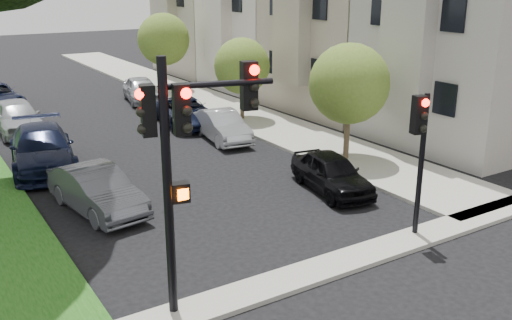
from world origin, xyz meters
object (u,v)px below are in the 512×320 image
small_tree_a (349,84)px  car_parked_7 (17,117)px  car_parked_3 (141,90)px  traffic_signal_main (185,141)px  small_tree_b (242,66)px  small_tree_c (164,39)px  car_parked_5 (97,190)px  car_parked_1 (222,126)px  traffic_signal_secondary (420,140)px  car_parked_6 (42,149)px  car_parked_2 (186,112)px  car_parked_0 (332,173)px

small_tree_a → car_parked_7: 15.01m
car_parked_3 → traffic_signal_main: bearing=-97.9°
small_tree_b → small_tree_c: (0.00, 9.29, 0.47)m
car_parked_5 → car_parked_7: (-0.22, 10.94, 0.09)m
car_parked_3 → car_parked_1: bearing=-79.4°
traffic_signal_main → car_parked_3: size_ratio=1.29×
small_tree_a → traffic_signal_secondary: size_ratio=1.14×
traffic_signal_main → car_parked_6: bearing=92.3°
small_tree_b → car_parked_1: small_tree_b is taller
traffic_signal_secondary → car_parked_7: 18.70m
small_tree_c → traffic_signal_main: (-9.58, -23.14, 0.54)m
car_parked_1 → car_parked_2: 3.28m
car_parked_2 → car_parked_7: (-7.08, 2.77, 0.13)m
small_tree_c → traffic_signal_secondary: bearing=-97.3°
car_parked_5 → car_parked_7: 10.95m
traffic_signal_secondary → car_parked_5: size_ratio=0.96×
small_tree_b → car_parked_0: (-2.56, -9.97, -2.06)m
traffic_signal_main → car_parked_6: (-0.47, 11.36, -2.94)m
car_parked_5 → car_parked_3: bearing=55.1°
car_parked_0 → car_parked_7: (-7.26, 13.36, 0.13)m
small_tree_b → car_parked_3: size_ratio=0.98×
traffic_signal_secondary → car_parked_3: bearing=88.8°
car_parked_2 → car_parked_3: bearing=96.0°
car_parked_5 → car_parked_0: bearing=-27.8°
car_parked_7 → small_tree_c: bearing=31.3°
car_parked_5 → car_parked_7: bearing=82.3°
small_tree_c → car_parked_1: 12.47m
small_tree_a → car_parked_2: (-2.74, 8.36, -2.36)m
car_parked_7 → small_tree_a: bearing=-48.2°
car_parked_2 → car_parked_5: (-6.86, -8.18, 0.04)m
traffic_signal_main → car_parked_6: 11.75m
traffic_signal_main → car_parked_5: 7.00m
car_parked_2 → car_parked_7: size_ratio=1.03×
car_parked_1 → car_parked_5: bearing=-137.1°
small_tree_c → car_parked_0: (-2.56, -19.25, -2.53)m
small_tree_b → car_parked_0: 10.49m
car_parked_1 → car_parked_5: size_ratio=0.95×
car_parked_3 → car_parked_5: bearing=-105.2°
car_parked_0 → car_parked_1: bearing=100.9°
car_parked_1 → car_parked_5: (-7.02, -4.90, 0.03)m
car_parked_7 → car_parked_5: bearing=-88.5°
car_parked_6 → car_parked_7: (0.22, 5.89, -0.00)m
traffic_signal_secondary → small_tree_b: bearing=77.9°
car_parked_6 → car_parked_1: bearing=7.9°
small_tree_c → car_parked_0: size_ratio=1.27×
small_tree_a → small_tree_b: bearing=90.0°
car_parked_1 → traffic_signal_main: bearing=-113.9°
car_parked_1 → small_tree_c: bearing=85.8°
small_tree_a → car_parked_1: 6.17m
car_parked_2 → car_parked_6: bearing=-149.0°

